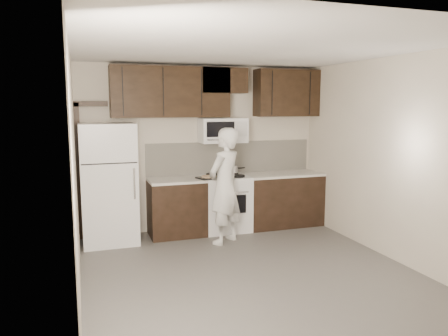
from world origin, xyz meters
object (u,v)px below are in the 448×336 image
microwave (223,130)px  refrigerator (109,184)px  person (225,186)px  stove (225,203)px

microwave → refrigerator: 2.00m
person → refrigerator: bearing=-54.8°
stove → microwave: bearing=90.1°
refrigerator → person: refrigerator is taller
stove → person: 0.76m
refrigerator → microwave: bearing=5.1°
microwave → refrigerator: (-1.85, -0.17, -0.75)m
stove → microwave: microwave is taller
microwave → refrigerator: microwave is taller
stove → refrigerator: (-1.85, -0.05, 0.44)m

